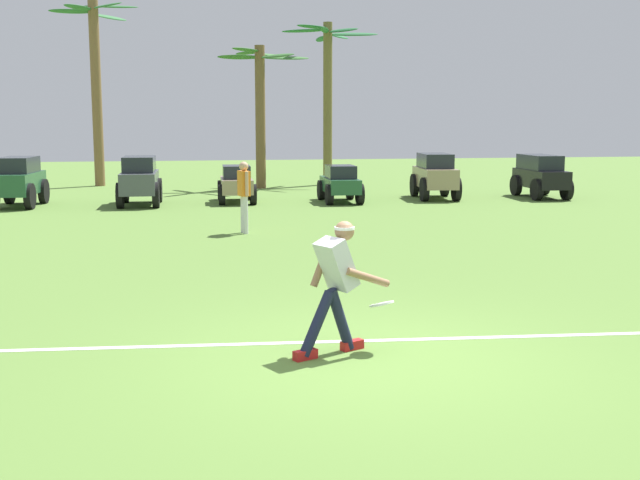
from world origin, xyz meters
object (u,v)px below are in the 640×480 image
(palm_tree_far_left, at_px, (96,80))
(palm_tree_right_of_centre, at_px, (328,86))
(parked_car_slot_c, at_px, (236,183))
(palm_tree_left_of_centre, at_px, (261,103))
(parked_car_slot_b, at_px, (140,179))
(parked_car_slot_a, at_px, (19,180))
(parked_car_slot_f, at_px, (540,175))
(frisbee_thrower, at_px, (336,280))
(teammate_near_sideline, at_px, (244,190))
(parked_car_slot_e, at_px, (435,175))
(frisbee_in_flight, at_px, (382,304))
(parked_car_slot_d, at_px, (340,183))

(palm_tree_far_left, distance_m, palm_tree_right_of_centre, 8.45)
(parked_car_slot_c, bearing_deg, palm_tree_left_of_centre, 75.22)
(parked_car_slot_b, height_order, palm_tree_right_of_centre, palm_tree_right_of_centre)
(palm_tree_far_left, xyz_separation_m, palm_tree_left_of_centre, (5.79, -2.04, -0.84))
(parked_car_slot_a, bearing_deg, parked_car_slot_b, -4.04)
(parked_car_slot_f, relative_size, palm_tree_far_left, 0.36)
(frisbee_thrower, bearing_deg, palm_tree_right_of_centre, 79.75)
(teammate_near_sideline, distance_m, parked_car_slot_e, 9.22)
(frisbee_in_flight, relative_size, teammate_near_sideline, 0.24)
(frisbee_thrower, bearing_deg, parked_car_slot_b, 100.08)
(frisbee_thrower, distance_m, parked_car_slot_a, 16.80)
(palm_tree_right_of_centre, bearing_deg, teammate_near_sideline, -108.49)
(frisbee_thrower, distance_m, palm_tree_left_of_centre, 20.57)
(palm_tree_right_of_centre, bearing_deg, parked_car_slot_b, -137.26)
(parked_car_slot_c, distance_m, palm_tree_left_of_centre, 5.42)
(palm_tree_right_of_centre, bearing_deg, parked_car_slot_e, -68.11)
(palm_tree_far_left, bearing_deg, parked_car_slot_e, -31.98)
(parked_car_slot_c, bearing_deg, palm_tree_right_of_centre, 56.53)
(parked_car_slot_f, bearing_deg, palm_tree_right_of_centre, 133.45)
(parked_car_slot_c, bearing_deg, teammate_near_sideline, -92.54)
(teammate_near_sideline, height_order, parked_car_slot_c, teammate_near_sideline)
(teammate_near_sideline, xyz_separation_m, palm_tree_far_left, (-4.26, 13.27, 2.92))
(parked_car_slot_d, bearing_deg, teammate_near_sideline, -118.89)
(parked_car_slot_a, xyz_separation_m, palm_tree_right_of_centre, (10.00, 5.90, 2.91))
(frisbee_in_flight, height_order, palm_tree_right_of_centre, palm_tree_right_of_centre)
(parked_car_slot_e, height_order, parked_car_slot_f, parked_car_slot_e)
(frisbee_in_flight, bearing_deg, frisbee_thrower, -177.25)
(frisbee_in_flight, distance_m, teammate_near_sideline, 9.20)
(teammate_near_sideline, xyz_separation_m, parked_car_slot_e, (6.46, 6.58, -0.20))
(palm_tree_far_left, bearing_deg, parked_car_slot_d, -43.47)
(frisbee_thrower, relative_size, parked_car_slot_a, 0.59)
(parked_car_slot_b, bearing_deg, parked_car_slot_a, 175.96)
(frisbee_thrower, height_order, parked_car_slot_a, frisbee_thrower)
(parked_car_slot_a, bearing_deg, parked_car_slot_c, 0.78)
(frisbee_in_flight, relative_size, parked_car_slot_c, 0.17)
(parked_car_slot_c, bearing_deg, palm_tree_far_left, 124.11)
(palm_tree_right_of_centre, bearing_deg, palm_tree_left_of_centre, -156.51)
(teammate_near_sideline, bearing_deg, parked_car_slot_b, 111.91)
(teammate_near_sideline, bearing_deg, parked_car_slot_d, 61.11)
(frisbee_thrower, relative_size, parked_car_slot_c, 0.64)
(parked_car_slot_a, distance_m, palm_tree_far_left, 7.65)
(teammate_near_sideline, distance_m, parked_car_slot_c, 6.56)
(palm_tree_right_of_centre, bearing_deg, parked_car_slot_f, -46.55)
(frisbee_in_flight, height_order, parked_car_slot_e, parked_car_slot_e)
(frisbee_thrower, xyz_separation_m, frisbee_in_flight, (0.51, 0.02, -0.29))
(parked_car_slot_e, bearing_deg, teammate_near_sideline, -134.46)
(teammate_near_sideline, bearing_deg, palm_tree_right_of_centre, 71.51)
(parked_car_slot_d, relative_size, parked_car_slot_f, 0.91)
(parked_car_slot_c, relative_size, palm_tree_left_of_centre, 0.44)
(teammate_near_sideline, height_order, parked_car_slot_b, teammate_near_sideline)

